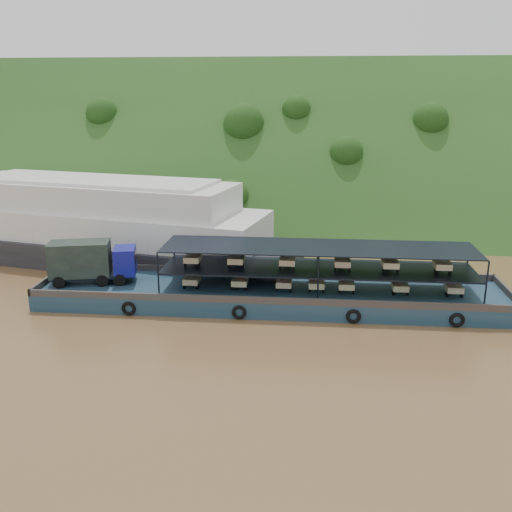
{
  "coord_description": "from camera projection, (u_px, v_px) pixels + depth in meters",
  "views": [
    {
      "loc": [
        1.99,
        -39.52,
        15.57
      ],
      "look_at": [
        -2.0,
        3.0,
        3.2
      ],
      "focal_mm": 40.0,
      "sensor_mm": 36.0,
      "label": 1
    }
  ],
  "objects": [
    {
      "name": "cargo_barge",
      "position": [
        257.0,
        289.0,
        43.35
      ],
      "size": [
        35.0,
        7.18,
        4.54
      ],
      "color": "#133043",
      "rests_on": "ground"
    },
    {
      "name": "passenger_ferry",
      "position": [
        96.0,
        225.0,
        54.09
      ],
      "size": [
        39.57,
        17.71,
        7.78
      ],
      "rotation": [
        0.0,
        0.0,
        -0.22
      ],
      "color": "black",
      "rests_on": "ground"
    },
    {
      "name": "hillside",
      "position": [
        294.0,
        211.0,
        76.73
      ],
      "size": [
        140.0,
        39.6,
        39.6
      ],
      "primitive_type": "cube",
      "rotation": [
        0.79,
        0.0,
        0.0
      ],
      "color": "#1D3C15",
      "rests_on": "ground"
    },
    {
      "name": "ground",
      "position": [
        279.0,
        309.0,
        42.3
      ],
      "size": [
        160.0,
        160.0,
        0.0
      ],
      "primitive_type": "plane",
      "color": "brown",
      "rests_on": "ground"
    }
  ]
}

